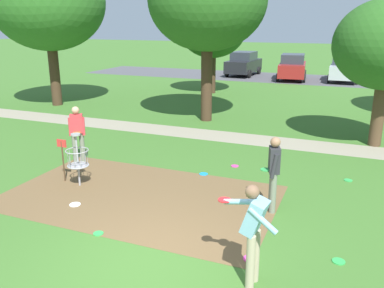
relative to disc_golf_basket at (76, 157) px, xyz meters
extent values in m
plane|color=#3D6B28|center=(3.37, -2.49, -0.75)|extent=(160.00, 160.00, 0.00)
cube|color=brown|center=(1.84, -0.04, -0.75)|extent=(6.48, 3.96, 0.01)
cylinder|color=#9E9EA3|center=(0.06, -0.01, -0.08)|extent=(0.05, 0.05, 1.35)
cylinder|color=#9E9EA3|center=(0.06, -0.01, 0.62)|extent=(0.24, 0.24, 0.04)
torus|color=#9E9EA3|center=(0.06, -0.01, 0.20)|extent=(0.58, 0.58, 0.02)
torus|color=#9E9EA3|center=(0.06, -0.01, -0.20)|extent=(0.55, 0.55, 0.03)
cylinder|color=#9E9EA3|center=(0.06, -0.01, -0.22)|extent=(0.48, 0.48, 0.02)
cylinder|color=gray|center=(0.30, -0.01, 0.00)|extent=(0.01, 0.01, 0.40)
cylinder|color=gray|center=(0.25, 0.13, 0.00)|extent=(0.01, 0.01, 0.40)
cylinder|color=gray|center=(0.13, 0.22, 0.00)|extent=(0.01, 0.01, 0.40)
cylinder|color=gray|center=(-0.01, 0.22, 0.00)|extent=(0.01, 0.01, 0.40)
cylinder|color=gray|center=(-0.13, 0.13, 0.00)|extent=(0.01, 0.01, 0.40)
cylinder|color=gray|center=(-0.18, -0.01, 0.00)|extent=(0.01, 0.01, 0.40)
cylinder|color=gray|center=(-0.13, -0.15, 0.00)|extent=(0.01, 0.01, 0.40)
cylinder|color=gray|center=(-0.01, -0.24, 0.00)|extent=(0.01, 0.01, 0.40)
cylinder|color=gray|center=(0.13, -0.24, 0.00)|extent=(0.01, 0.01, 0.40)
cylinder|color=gray|center=(0.25, -0.15, 0.00)|extent=(0.01, 0.01, 0.40)
cylinder|color=#4C3823|center=(-0.49, 0.09, -0.20)|extent=(0.04, 0.04, 1.10)
cube|color=red|center=(-0.49, 0.09, 0.30)|extent=(0.28, 0.03, 0.20)
cylinder|color=slate|center=(-0.98, 1.55, -0.29)|extent=(0.14, 0.14, 0.92)
cylinder|color=slate|center=(-1.17, 1.43, -0.29)|extent=(0.14, 0.14, 0.92)
cube|color=#D1383D|center=(-1.08, 1.49, 0.45)|extent=(0.42, 0.38, 0.56)
sphere|color=tan|center=(-1.08, 1.49, 0.85)|extent=(0.22, 0.22, 0.22)
cylinder|color=#D1383D|center=(-0.91, 1.58, 0.36)|extent=(0.17, 0.19, 0.55)
cylinder|color=#D1383D|center=(-1.22, 1.37, 0.36)|extent=(0.17, 0.19, 0.55)
cylinder|color=orange|center=(-0.97, 1.34, 0.22)|extent=(0.22, 0.22, 0.02)
cylinder|color=tan|center=(5.19, -2.48, -0.29)|extent=(0.14, 0.14, 0.92)
cylinder|color=tan|center=(5.22, -2.26, -0.29)|extent=(0.14, 0.14, 0.92)
cube|color=#84B7D1|center=(5.20, -2.37, 0.45)|extent=(0.42, 0.40, 0.60)
sphere|color=brown|center=(5.15, -2.37, 0.85)|extent=(0.22, 0.22, 0.22)
cylinder|color=#84B7D1|center=(4.92, -2.18, 0.56)|extent=(0.59, 0.15, 0.21)
cylinder|color=red|center=(4.65, -2.15, 0.53)|extent=(0.22, 0.22, 0.02)
cylinder|color=#84B7D1|center=(5.37, -2.55, 0.49)|extent=(0.48, 0.14, 0.37)
cylinder|color=slate|center=(4.99, 0.31, -0.29)|extent=(0.14, 0.14, 0.92)
cylinder|color=slate|center=(4.92, 0.52, -0.29)|extent=(0.14, 0.14, 0.92)
cube|color=#2D2D33|center=(4.96, 0.41, 0.45)|extent=(0.32, 0.41, 0.56)
sphere|color=#9E7051|center=(4.96, 0.41, 0.85)|extent=(0.22, 0.22, 0.22)
cylinder|color=#2D2D33|center=(5.00, 0.23, 0.36)|extent=(0.18, 0.14, 0.55)
cylinder|color=#2D2D33|center=(4.88, 0.59, 0.36)|extent=(0.18, 0.14, 0.55)
cylinder|color=green|center=(4.79, 0.36, 0.22)|extent=(0.22, 0.22, 0.02)
cylinder|color=green|center=(1.97, -1.95, -0.74)|extent=(0.21, 0.21, 0.02)
cylinder|color=#E53D99|center=(3.38, 2.90, -0.74)|extent=(0.22, 0.22, 0.02)
cylinder|color=white|center=(0.69, -1.03, -0.74)|extent=(0.26, 0.26, 0.02)
cylinder|color=#1E93DB|center=(2.76, 1.94, -0.74)|extent=(0.24, 0.24, 0.02)
cylinder|color=green|center=(6.48, -1.18, -0.74)|extent=(0.23, 0.23, 0.02)
cylinder|color=#E53D99|center=(5.00, -1.69, -0.74)|extent=(0.25, 0.25, 0.02)
cylinder|color=green|center=(6.50, 2.96, -0.74)|extent=(0.22, 0.22, 0.02)
cylinder|color=#422D1E|center=(0.59, 8.06, 0.81)|extent=(0.47, 0.47, 3.13)
cylinder|color=#4C3823|center=(7.21, 6.76, 0.29)|extent=(0.42, 0.42, 2.09)
cylinder|color=#422D1E|center=(-1.54, 14.79, 0.37)|extent=(0.43, 0.43, 2.24)
ellipsoid|color=#285B1E|center=(-1.54, 14.79, 2.93)|extent=(3.86, 3.86, 3.28)
cylinder|color=#422D1E|center=(-7.63, 8.38, 0.73)|extent=(0.50, 0.50, 2.96)
ellipsoid|color=#2D6623|center=(-7.63, 8.38, 4.25)|extent=(5.44, 5.44, 4.62)
cube|color=#4C4C51|center=(3.37, 23.14, -0.75)|extent=(36.00, 6.00, 0.01)
cube|color=black|center=(-1.98, 23.54, 0.00)|extent=(2.00, 4.28, 0.90)
cube|color=#2D333D|center=(-1.98, 23.54, 0.77)|extent=(1.69, 2.26, 0.64)
cylinder|color=black|center=(-2.81, 24.89, -0.45)|extent=(0.21, 0.61, 0.60)
cylinder|color=black|center=(-1.01, 24.80, -0.45)|extent=(0.21, 0.61, 0.60)
cylinder|color=black|center=(-2.94, 22.29, -0.45)|extent=(0.21, 0.61, 0.60)
cylinder|color=black|center=(-1.14, 22.20, -0.45)|extent=(0.21, 0.61, 0.60)
cube|color=maroon|center=(1.97, 22.44, 0.00)|extent=(2.24, 4.37, 0.90)
cube|color=#2D333D|center=(1.97, 22.44, 0.77)|extent=(1.81, 2.34, 0.64)
cylinder|color=black|center=(0.94, 23.63, -0.45)|extent=(0.24, 0.62, 0.60)
cylinder|color=black|center=(2.72, 23.83, -0.45)|extent=(0.24, 0.62, 0.60)
cylinder|color=black|center=(1.22, 21.05, -0.45)|extent=(0.24, 0.62, 0.60)
cylinder|color=black|center=(3.00, 21.24, -0.45)|extent=(0.24, 0.62, 0.60)
cube|color=#B2B7BC|center=(5.51, 22.96, 0.00)|extent=(1.83, 4.21, 0.90)
cube|color=#2D333D|center=(5.51, 22.96, 0.77)|extent=(1.60, 2.20, 0.64)
cylinder|color=black|center=(4.60, 24.26, -0.45)|extent=(0.18, 0.60, 0.60)
cylinder|color=black|center=(6.40, 24.27, -0.45)|extent=(0.18, 0.60, 0.60)
cylinder|color=black|center=(4.62, 21.66, -0.45)|extent=(0.18, 0.60, 0.60)
cylinder|color=black|center=(6.42, 21.67, -0.45)|extent=(0.18, 0.60, 0.60)
cube|color=gray|center=(3.37, 5.87, -0.75)|extent=(40.00, 1.41, 0.00)
camera|label=1|loc=(6.43, -7.95, 3.31)|focal=37.94mm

